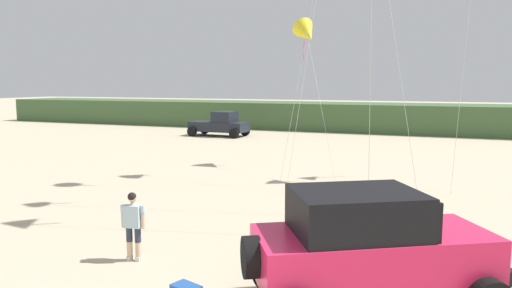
% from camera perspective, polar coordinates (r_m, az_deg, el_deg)
% --- Properties ---
extents(dune_ridge, '(90.00, 6.31, 2.40)m').
position_cam_1_polar(dune_ridge, '(43.55, 21.86, 2.77)').
color(dune_ridge, '#426038').
rests_on(dune_ridge, ground_plane).
extents(jeep, '(4.97, 4.25, 2.26)m').
position_cam_1_polar(jeep, '(9.46, 13.31, -11.64)').
color(jeep, '#EA2151').
rests_on(jeep, ground_plane).
extents(person_watching, '(0.62, 0.35, 1.67)m').
position_cam_1_polar(person_watching, '(11.94, -14.38, -9.00)').
color(person_watching, '#DBB28E').
rests_on(person_watching, ground_plane).
extents(distant_pickup, '(4.65, 2.47, 1.98)m').
position_cam_1_polar(distant_pickup, '(38.36, -4.27, 2.34)').
color(distant_pickup, '#1E232D').
rests_on(distant_pickup, ground_plane).
extents(kite_orange_streamer, '(3.68, 6.69, 7.61)m').
position_cam_1_polar(kite_orange_streamer, '(24.82, 6.08, 12.95)').
color(kite_orange_streamer, yellow).
rests_on(kite_orange_streamer, ground_plane).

